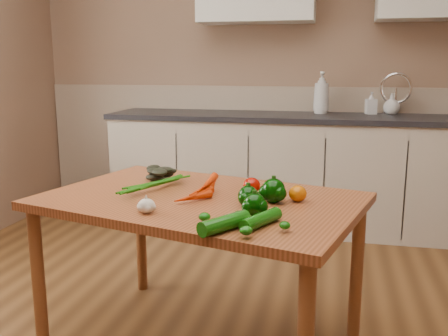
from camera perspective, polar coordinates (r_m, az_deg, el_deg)
room at (r=1.95m, az=-3.55°, el=10.82°), size 4.04×5.04×2.64m
counter_run at (r=3.99m, az=7.64°, el=-0.24°), size 2.84×0.64×1.14m
table at (r=2.19m, az=-2.72°, el=-5.33°), size 1.51×1.17×0.71m
soap_bottle_a at (r=4.03m, az=11.07°, el=8.46°), size 0.16×0.16×0.33m
soap_bottle_b at (r=4.07m, az=16.47°, el=7.14°), size 0.09×0.09×0.17m
soap_bottle_c at (r=4.09m, az=18.63°, el=6.95°), size 0.16×0.16×0.16m
carrot_bunch at (r=2.20m, az=-4.17°, el=-2.21°), size 0.29×0.25×0.07m
leafy_greens at (r=2.50m, az=-7.34°, el=-0.24°), size 0.19×0.17×0.10m
garlic_bulb at (r=1.95m, az=-8.86°, el=-4.30°), size 0.07×0.07×0.06m
pepper_a at (r=2.02m, az=2.77°, el=-3.23°), size 0.08×0.08×0.08m
pepper_b at (r=2.08m, az=5.67°, el=-2.61°), size 0.10×0.10×0.10m
pepper_c at (r=1.89m, az=3.52°, el=-4.20°), size 0.09×0.09×0.09m
tomato_a at (r=2.23m, az=3.18°, el=-2.00°), size 0.08×0.08×0.07m
tomato_b at (r=2.22m, az=5.32°, el=-2.15°), size 0.07×0.07×0.07m
tomato_c at (r=2.11m, az=8.43°, el=-2.90°), size 0.07×0.07×0.07m
zucchini_a at (r=1.78m, az=4.24°, el=-5.91°), size 0.13×0.20×0.05m
zucchini_b at (r=1.73m, az=0.05°, el=-6.34°), size 0.16×0.20×0.06m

